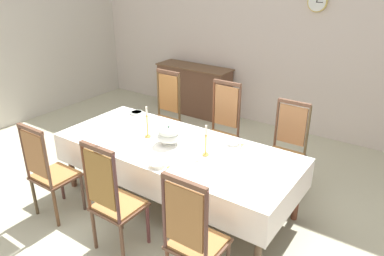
# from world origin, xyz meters

# --- Properties ---
(ground) EXTENTS (7.55, 5.89, 0.04)m
(ground) POSITION_xyz_m (0.00, 0.00, -0.02)
(ground) COLOR #B8B69A
(back_wall) EXTENTS (7.55, 0.08, 3.18)m
(back_wall) POSITION_xyz_m (0.00, 2.99, 1.59)
(back_wall) COLOR beige
(back_wall) RESTS_ON ground
(dining_table) EXTENTS (2.76, 1.15, 0.74)m
(dining_table) POSITION_xyz_m (0.00, 0.14, 0.67)
(dining_table) COLOR brown
(dining_table) RESTS_ON ground
(tablecloth) EXTENTS (2.78, 1.17, 0.35)m
(tablecloth) POSITION_xyz_m (0.00, 0.14, 0.66)
(tablecloth) COLOR white
(tablecloth) RESTS_ON dining_table
(chair_south_a) EXTENTS (0.44, 0.42, 1.12)m
(chair_south_a) POSITION_xyz_m (-0.96, -0.85, 0.57)
(chair_south_a) COLOR brown
(chair_south_a) RESTS_ON ground
(chair_north_a) EXTENTS (0.44, 0.42, 1.21)m
(chair_north_a) POSITION_xyz_m (-0.96, 1.12, 0.60)
(chair_north_a) COLOR brown
(chair_north_a) RESTS_ON ground
(chair_south_b) EXTENTS (0.44, 0.42, 1.19)m
(chair_south_b) POSITION_xyz_m (0.01, -0.85, 0.59)
(chair_south_b) COLOR brown
(chair_south_b) RESTS_ON ground
(chair_north_b) EXTENTS (0.44, 0.42, 1.22)m
(chair_north_b) POSITION_xyz_m (0.01, 1.12, 0.60)
(chair_north_b) COLOR brown
(chair_north_b) RESTS_ON ground
(chair_south_c) EXTENTS (0.44, 0.42, 1.18)m
(chair_south_c) POSITION_xyz_m (0.93, -0.85, 0.59)
(chair_south_c) COLOR brown
(chair_south_c) RESTS_ON ground
(chair_north_c) EXTENTS (0.44, 0.42, 1.13)m
(chair_north_c) POSITION_xyz_m (0.93, 1.12, 0.57)
(chair_north_c) COLOR brown
(chair_north_c) RESTS_ON ground
(soup_tureen) EXTENTS (0.27, 0.27, 0.22)m
(soup_tureen) POSITION_xyz_m (-0.09, 0.14, 0.85)
(soup_tureen) COLOR silver
(soup_tureen) RESTS_ON tablecloth
(candlestick_west) EXTENTS (0.07, 0.07, 0.38)m
(candlestick_west) POSITION_xyz_m (-0.40, 0.14, 0.90)
(candlestick_west) COLOR gold
(candlestick_west) RESTS_ON tablecloth
(candlestick_east) EXTENTS (0.07, 0.07, 0.34)m
(candlestick_east) POSITION_xyz_m (0.40, 0.14, 0.88)
(candlestick_east) COLOR gold
(candlestick_east) RESTS_ON tablecloth
(bowl_near_left) EXTENTS (0.15, 0.15, 0.03)m
(bowl_near_left) POSITION_xyz_m (0.52, 0.53, 0.76)
(bowl_near_left) COLOR silver
(bowl_near_left) RESTS_ON tablecloth
(bowl_near_right) EXTENTS (0.17, 0.17, 0.04)m
(bowl_near_right) POSITION_xyz_m (0.14, -0.34, 0.76)
(bowl_near_right) COLOR silver
(bowl_near_right) RESTS_ON tablecloth
(bowl_far_left) EXTENTS (0.17, 0.17, 0.03)m
(bowl_far_left) POSITION_xyz_m (-1.02, 0.61, 0.76)
(bowl_far_left) COLOR silver
(bowl_far_left) RESTS_ON tablecloth
(spoon_primary) EXTENTS (0.06, 0.17, 0.01)m
(spoon_primary) POSITION_xyz_m (0.62, 0.56, 0.75)
(spoon_primary) COLOR gold
(spoon_primary) RESTS_ON tablecloth
(spoon_secondary) EXTENTS (0.05, 0.18, 0.01)m
(spoon_secondary) POSITION_xyz_m (0.24, -0.31, 0.75)
(spoon_secondary) COLOR gold
(spoon_secondary) RESTS_ON tablecloth
(sideboard) EXTENTS (1.44, 0.48, 0.90)m
(sideboard) POSITION_xyz_m (-1.48, 2.67, 0.45)
(sideboard) COLOR brown
(sideboard) RESTS_ON ground
(mounted_clock) EXTENTS (0.29, 0.06, 0.29)m
(mounted_clock) POSITION_xyz_m (0.53, 2.91, 2.10)
(mounted_clock) COLOR #D1B251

